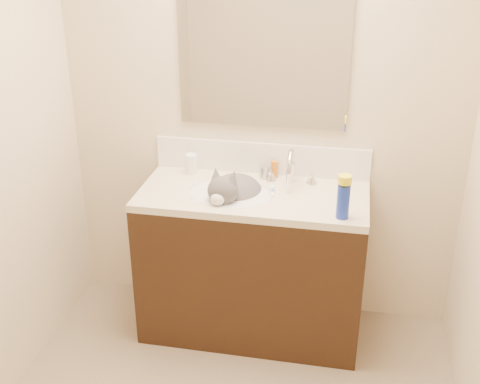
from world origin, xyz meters
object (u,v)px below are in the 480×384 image
at_px(vanity_cabinet, 252,266).
at_px(basin, 230,205).
at_px(faucet, 291,170).
at_px(spray_can, 343,202).
at_px(pill_bottle, 192,164).
at_px(silver_jar, 265,172).
at_px(cat, 233,195).
at_px(amber_bottle, 275,169).

relative_size(vanity_cabinet, basin, 2.67).
height_order(faucet, spray_can, faucet).
distance_m(basin, pill_bottle, 0.36).
distance_m(faucet, spray_can, 0.44).
bearing_deg(silver_jar, spray_can, -42.45).
height_order(cat, silver_jar, cat).
height_order(basin, cat, cat).
xyz_separation_m(pill_bottle, spray_can, (0.85, -0.39, 0.03)).
relative_size(basin, silver_jar, 6.70).
xyz_separation_m(vanity_cabinet, pill_bottle, (-0.38, 0.19, 0.51)).
xyz_separation_m(vanity_cabinet, faucet, (0.18, 0.14, 0.54)).
bearing_deg(cat, pill_bottle, 157.94).
xyz_separation_m(faucet, amber_bottle, (-0.10, 0.08, -0.04)).
xyz_separation_m(vanity_cabinet, spray_can, (0.47, -0.20, 0.53)).
bearing_deg(pill_bottle, amber_bottle, 4.03).
distance_m(cat, pill_bottle, 0.34).
bearing_deg(silver_jar, vanity_cabinet, -98.07).
height_order(basin, pill_bottle, pill_bottle).
bearing_deg(amber_bottle, silver_jar, -163.06).
xyz_separation_m(basin, spray_can, (0.59, -0.17, 0.15)).
distance_m(pill_bottle, spray_can, 0.93).
distance_m(faucet, pill_bottle, 0.56).
relative_size(faucet, spray_can, 1.67).
bearing_deg(spray_can, cat, 160.97).
relative_size(pill_bottle, spray_can, 0.68).
distance_m(cat, silver_jar, 0.25).
relative_size(pill_bottle, amber_bottle, 1.17).
bearing_deg(faucet, cat, -154.16).
xyz_separation_m(basin, amber_bottle, (0.20, 0.25, 0.12)).
height_order(faucet, cat, faucet).
relative_size(vanity_cabinet, pill_bottle, 10.57).
distance_m(silver_jar, amber_bottle, 0.06).
relative_size(vanity_cabinet, amber_bottle, 12.38).
xyz_separation_m(faucet, pill_bottle, (-0.56, 0.05, -0.03)).
distance_m(vanity_cabinet, amber_bottle, 0.55).
distance_m(pill_bottle, amber_bottle, 0.47).
distance_m(pill_bottle, silver_jar, 0.41).
distance_m(basin, spray_can, 0.63).
distance_m(amber_bottle, spray_can, 0.57).
bearing_deg(basin, amber_bottle, 50.94).
height_order(cat, amber_bottle, cat).
height_order(basin, spray_can, spray_can).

